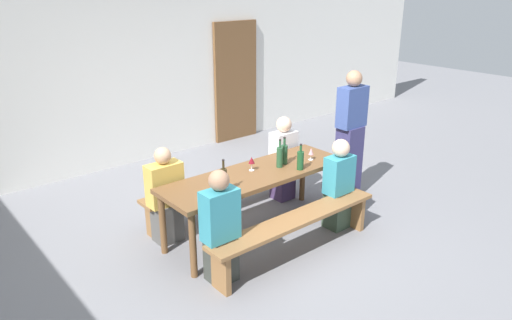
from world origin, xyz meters
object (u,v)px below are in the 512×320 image
(wine_glass_0, at_px, (311,152))
(seated_guest_far_0, at_px, (166,198))
(tasting_table, at_px, (256,179))
(seated_guest_near_1, at_px, (338,186))
(bench_near, at_px, (296,225))
(wine_bottle_0, at_px, (284,154))
(wooden_door, at_px, (236,82))
(wine_bottle_1, at_px, (224,180))
(wine_glass_1, at_px, (252,161))
(seated_guest_far_1, at_px, (283,160))
(bench_far, at_px, (222,187))
(seated_guest_near_0, at_px, (220,229))
(wine_bottle_3, at_px, (280,157))
(wine_bottle_2, at_px, (300,160))
(standing_host, at_px, (350,138))

(wine_glass_0, height_order, seated_guest_far_0, seated_guest_far_0)
(seated_guest_far_0, bearing_deg, tasting_table, 60.05)
(tasting_table, xyz_separation_m, seated_guest_near_1, (0.82, -0.50, -0.15))
(bench_near, height_order, wine_bottle_0, wine_bottle_0)
(wooden_door, xyz_separation_m, wine_bottle_0, (-1.58, -2.97, -0.18))
(wine_bottle_0, height_order, seated_guest_near_1, seated_guest_near_1)
(wooden_door, bearing_deg, wine_bottle_0, -118.05)
(wine_bottle_1, xyz_separation_m, wine_glass_1, (0.58, 0.27, -0.02))
(wooden_door, height_order, seated_guest_far_1, wooden_door)
(bench_far, distance_m, seated_guest_near_0, 1.45)
(bench_far, distance_m, seated_guest_near_1, 1.43)
(tasting_table, distance_m, wine_glass_1, 0.21)
(bench_near, relative_size, wine_bottle_3, 6.44)
(wine_bottle_3, xyz_separation_m, seated_guest_near_1, (0.50, -0.46, -0.35))
(wine_bottle_1, bearing_deg, wine_bottle_2, -3.19)
(wine_glass_0, bearing_deg, bench_far, 135.15)
(seated_guest_near_1, bearing_deg, bench_near, 100.33)
(wine_bottle_0, relative_size, wine_bottle_1, 0.93)
(wine_glass_1, distance_m, seated_guest_far_0, 1.03)
(tasting_table, relative_size, seated_guest_far_1, 1.98)
(bench_near, height_order, seated_guest_far_0, seated_guest_far_0)
(bench_near, relative_size, seated_guest_near_1, 1.96)
(wooden_door, height_order, bench_near, wooden_door)
(wooden_door, distance_m, bench_far, 3.15)
(bench_far, bearing_deg, seated_guest_far_0, -170.23)
(bench_near, distance_m, seated_guest_near_1, 0.85)
(wine_bottle_2, distance_m, seated_guest_far_0, 1.55)
(tasting_table, distance_m, wine_bottle_0, 0.48)
(wine_bottle_1, relative_size, wine_bottle_2, 1.15)
(tasting_table, bearing_deg, wine_bottle_0, 1.00)
(wooden_door, distance_m, bench_near, 4.20)
(seated_guest_near_0, height_order, seated_guest_far_0, seated_guest_near_0)
(wine_glass_1, height_order, seated_guest_near_0, seated_guest_near_0)
(wine_bottle_1, xyz_separation_m, wine_bottle_2, (1.02, -0.06, -0.02))
(bench_far, xyz_separation_m, wine_bottle_0, (0.43, -0.64, 0.51))
(wine_bottle_0, bearing_deg, bench_near, -123.27)
(bench_far, height_order, wine_glass_0, wine_glass_0)
(wine_bottle_1, distance_m, wine_bottle_3, 0.91)
(standing_host, bearing_deg, wine_bottle_3, 0.62)
(wine_bottle_1, height_order, standing_host, standing_host)
(wine_glass_1, bearing_deg, wine_bottle_1, -155.20)
(wine_glass_1, height_order, seated_guest_far_1, seated_guest_far_1)
(wine_bottle_1, xyz_separation_m, wine_bottle_3, (0.90, 0.15, -0.01))
(wooden_door, xyz_separation_m, seated_guest_near_1, (-1.19, -3.47, -0.53))
(seated_guest_far_0, bearing_deg, wine_glass_1, 64.45)
(bench_near, distance_m, seated_guest_near_0, 0.89)
(bench_near, bearing_deg, standing_host, 21.80)
(wooden_door, relative_size, wine_bottle_1, 6.04)
(seated_guest_near_1, bearing_deg, wine_glass_0, 8.86)
(wine_glass_1, bearing_deg, tasting_table, -93.47)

